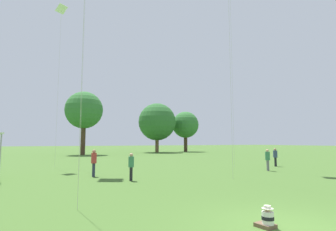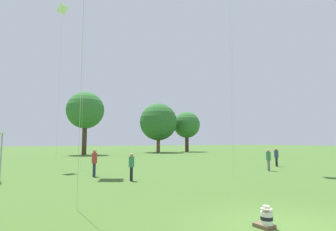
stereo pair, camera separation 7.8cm
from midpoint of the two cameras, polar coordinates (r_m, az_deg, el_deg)
ground_plane at (r=7.83m, az=24.48°, el=-21.59°), size 300.00×300.00×0.00m
seated_toddler at (r=7.66m, az=20.47°, el=-20.29°), size 0.42×0.50×0.58m
person_standing_0 at (r=15.38m, az=-8.17°, el=-10.45°), size 0.44×0.44×1.56m
person_standing_2 at (r=21.74m, az=20.77°, el=-8.63°), size 0.42×0.42×1.64m
person_standing_3 at (r=17.68m, az=-15.96°, el=-9.36°), size 0.46×0.46×1.71m
person_standing_4 at (r=25.84m, az=22.24°, el=-8.09°), size 0.46×0.46×1.63m
kite_6 at (r=27.38m, az=-22.33°, el=19.32°), size 1.11×1.05×14.63m
distant_tree_0 at (r=60.17m, az=3.79°, el=-2.06°), size 6.01×6.01×9.14m
distant_tree_1 at (r=47.84m, az=-17.86°, el=1.07°), size 6.44×6.44×10.95m
distant_tree_2 at (r=55.75m, az=-2.43°, el=-1.41°), size 7.90×7.90×10.41m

